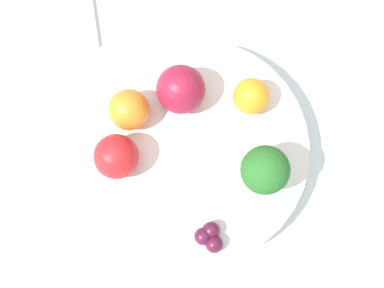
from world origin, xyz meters
TOP-DOWN VIEW (x-y plane):
  - ground_plane at (0.00, 0.00)m, footprint 6.00×6.00m
  - table_surface at (0.00, 0.00)m, footprint 1.20×1.20m
  - bowl at (0.00, 0.00)m, footprint 0.26×0.26m
  - broccoli at (0.05, 0.06)m, footprint 0.05×0.05m
  - apple_red at (0.00, -0.08)m, footprint 0.05×0.05m
  - apple_green at (-0.06, 0.00)m, footprint 0.05×0.05m
  - orange_front at (-0.04, 0.07)m, footprint 0.04×0.04m
  - orange_back at (-0.05, -0.06)m, footprint 0.04×0.04m
  - grape_cluster at (0.10, -0.00)m, footprint 0.03×0.03m

SIDE VIEW (x-z plane):
  - ground_plane at x=0.00m, z-range 0.00..0.00m
  - table_surface at x=0.00m, z-range 0.00..0.02m
  - bowl at x=0.00m, z-range 0.02..0.05m
  - grape_cluster at x=0.10m, z-range 0.05..0.07m
  - orange_front at x=-0.04m, z-range 0.05..0.09m
  - orange_back at x=-0.05m, z-range 0.05..0.10m
  - apple_red at x=0.00m, z-range 0.05..0.10m
  - apple_green at x=-0.06m, z-range 0.05..0.11m
  - broccoli at x=0.05m, z-range 0.06..0.13m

